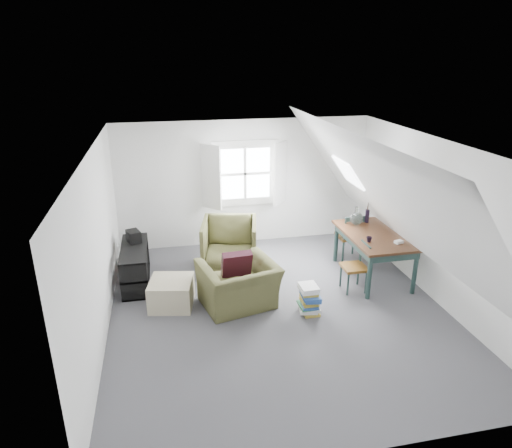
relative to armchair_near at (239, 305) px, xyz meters
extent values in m
plane|color=#4B4B50|center=(0.57, -0.24, 0.00)|extent=(5.50, 5.50, 0.00)
plane|color=white|center=(0.57, -0.24, 2.50)|extent=(5.50, 5.50, 0.00)
plane|color=white|center=(0.57, 2.51, 1.25)|extent=(5.00, 0.00, 5.00)
plane|color=white|center=(0.57, -2.99, 1.25)|extent=(5.00, 0.00, 5.00)
plane|color=white|center=(-1.93, -0.24, 1.25)|extent=(0.00, 5.50, 5.50)
plane|color=white|center=(3.07, -0.24, 1.25)|extent=(0.00, 5.50, 5.50)
plane|color=white|center=(-0.98, -0.24, 1.78)|extent=(3.19, 5.50, 4.48)
plane|color=white|center=(2.12, -0.24, 1.78)|extent=(3.19, 5.50, 4.48)
cube|color=white|center=(0.57, 2.49, 1.45)|extent=(1.30, 0.04, 1.30)
cube|color=white|center=(-0.11, 2.33, 1.45)|extent=(0.35, 0.35, 1.25)
cube|color=white|center=(1.25, 2.33, 1.45)|extent=(0.35, 0.35, 1.25)
cube|color=white|center=(0.57, 2.48, 1.45)|extent=(1.00, 0.02, 1.00)
cube|color=white|center=(0.57, 2.46, 1.45)|extent=(1.08, 0.04, 0.05)
cube|color=white|center=(0.57, 2.46, 1.45)|extent=(0.05, 0.04, 1.08)
cube|color=white|center=(2.12, 1.06, 1.75)|extent=(0.35, 0.75, 0.47)
imported|color=#4B4C27|center=(0.00, 0.00, 0.00)|extent=(1.29, 1.19, 0.71)
imported|color=#4B4C27|center=(0.08, 1.39, 0.00)|extent=(1.14, 1.16, 0.90)
cube|color=#340E19|center=(0.00, 0.15, 0.63)|extent=(0.48, 0.30, 0.47)
cube|color=tan|center=(-1.01, 0.23, 0.21)|extent=(0.75, 0.75, 0.43)
cube|color=#351D10|center=(2.45, 0.51, 0.78)|extent=(0.96, 1.59, 0.04)
cube|color=#203633|center=(2.45, 0.51, 0.69)|extent=(0.85, 1.49, 0.13)
cylinder|color=#203633|center=(2.06, -0.20, 0.38)|extent=(0.07, 0.07, 0.75)
cylinder|color=#203633|center=(2.84, -0.20, 0.38)|extent=(0.07, 0.07, 0.75)
cylinder|color=#203633|center=(2.06, 1.22, 0.38)|extent=(0.07, 0.07, 0.75)
cylinder|color=#203633|center=(2.84, 1.22, 0.38)|extent=(0.07, 0.07, 0.75)
sphere|color=silver|center=(2.30, 0.96, 0.93)|extent=(0.23, 0.23, 0.23)
cylinder|color=silver|center=(2.30, 0.96, 1.07)|extent=(0.07, 0.07, 0.13)
cylinder|color=black|center=(2.55, 1.06, 0.92)|extent=(0.08, 0.08, 0.24)
cylinder|color=#3F2D1E|center=(2.55, 1.06, 1.18)|extent=(0.03, 0.05, 0.43)
cylinder|color=#3F2D1E|center=(2.56, 1.07, 1.18)|extent=(0.04, 0.06, 0.42)
cylinder|color=#3F2D1E|center=(2.54, 1.05, 1.18)|extent=(0.05, 0.07, 0.42)
imported|color=black|center=(2.20, 0.21, 0.80)|extent=(0.11, 0.11, 0.09)
cube|color=white|center=(2.65, 0.06, 0.82)|extent=(0.15, 0.12, 0.04)
cube|color=brown|center=(2.33, 1.28, 0.46)|extent=(0.43, 0.43, 0.05)
cylinder|color=#203633|center=(2.50, 1.45, 0.22)|extent=(0.04, 0.04, 0.44)
cylinder|color=#203633|center=(2.50, 1.10, 0.22)|extent=(0.04, 0.04, 0.44)
cylinder|color=#203633|center=(2.15, 1.45, 0.22)|extent=(0.04, 0.04, 0.44)
cylinder|color=#203633|center=(2.15, 1.10, 0.22)|extent=(0.04, 0.04, 0.44)
cylinder|color=#203633|center=(2.50, 1.08, 0.68)|extent=(0.04, 0.04, 0.46)
cylinder|color=#203633|center=(2.15, 1.08, 0.68)|extent=(0.04, 0.04, 0.46)
cube|color=#203633|center=(2.33, 1.08, 0.87)|extent=(0.35, 0.03, 0.08)
cube|color=#203633|center=(2.33, 1.08, 0.73)|extent=(0.35, 0.03, 0.06)
cube|color=brown|center=(1.93, 0.11, 0.41)|extent=(0.38, 0.38, 0.05)
cylinder|color=#203633|center=(1.78, 0.26, 0.20)|extent=(0.03, 0.03, 0.39)
cylinder|color=#203633|center=(2.09, 0.26, 0.20)|extent=(0.03, 0.03, 0.39)
cylinder|color=#203633|center=(1.78, -0.05, 0.20)|extent=(0.03, 0.03, 0.39)
cylinder|color=#203633|center=(2.09, -0.05, 0.20)|extent=(0.03, 0.03, 0.39)
cylinder|color=#203633|center=(2.11, 0.26, 0.61)|extent=(0.03, 0.03, 0.41)
cylinder|color=#203633|center=(2.11, -0.05, 0.61)|extent=(0.03, 0.03, 0.41)
cube|color=#203633|center=(2.11, 0.11, 0.78)|extent=(0.03, 0.31, 0.07)
cube|color=#203633|center=(2.11, 0.11, 0.66)|extent=(0.03, 0.31, 0.05)
cube|color=black|center=(-1.58, 1.10, 0.02)|extent=(0.43, 1.28, 0.03)
cube|color=black|center=(-1.58, 1.10, 0.32)|extent=(0.43, 1.28, 0.03)
cube|color=black|center=(-1.58, 1.10, 0.64)|extent=(0.43, 1.28, 0.03)
cube|color=black|center=(-1.58, 0.48, 0.32)|extent=(0.43, 0.03, 0.64)
cube|color=black|center=(-1.58, 1.72, 0.32)|extent=(0.43, 0.03, 0.64)
cube|color=#264C99|center=(-1.58, 0.73, 0.13)|extent=(0.19, 0.21, 0.23)
cube|color=red|center=(-1.58, 1.21, 0.13)|extent=(0.19, 0.26, 0.23)
cube|color=white|center=(-1.58, 0.89, 0.45)|extent=(0.19, 0.23, 0.21)
cube|color=black|center=(-1.58, 1.35, 0.75)|extent=(0.27, 0.32, 0.22)
cube|color=#B29933|center=(1.02, -0.42, 0.02)|extent=(0.24, 0.31, 0.04)
cube|color=white|center=(0.99, -0.40, 0.06)|extent=(0.30, 0.34, 0.04)
cube|color=white|center=(1.03, -0.43, 0.10)|extent=(0.25, 0.34, 0.04)
cube|color=#337F4C|center=(0.97, -0.42, 0.13)|extent=(0.25, 0.32, 0.03)
cube|color=#264C99|center=(1.00, -0.45, 0.16)|extent=(0.28, 0.35, 0.03)
cube|color=#B29933|center=(1.00, -0.42, 0.19)|extent=(0.24, 0.31, 0.03)
cube|color=#B29933|center=(1.01, -0.40, 0.22)|extent=(0.28, 0.34, 0.04)
cube|color=#264C99|center=(1.03, -0.44, 0.26)|extent=(0.28, 0.35, 0.04)
cube|color=#264C99|center=(1.01, -0.45, 0.30)|extent=(0.28, 0.34, 0.04)
cube|color=#B29933|center=(1.00, -0.39, 0.34)|extent=(0.25, 0.32, 0.04)
cube|color=white|center=(0.99, -0.40, 0.39)|extent=(0.26, 0.29, 0.05)
cube|color=white|center=(0.99, -0.39, 0.43)|extent=(0.26, 0.31, 0.04)
camera|label=1|loc=(-1.01, -6.10, 3.71)|focal=32.00mm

